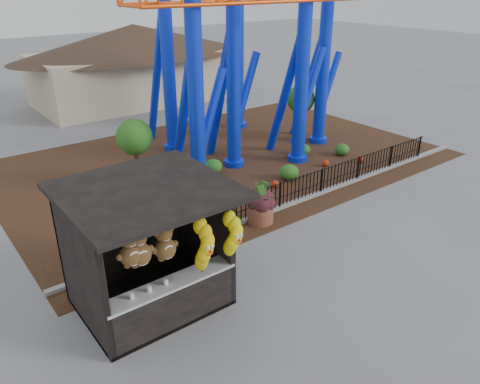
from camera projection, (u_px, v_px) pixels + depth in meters
ground at (277, 280)px, 12.18m from camera, size 120.00×120.00×0.00m
mulch_bed at (223, 160)px, 20.15m from camera, size 18.00×12.00×0.02m
curb at (305, 198)px, 16.52m from camera, size 18.00×0.18×0.12m
prize_booth at (152, 253)px, 10.52m from camera, size 3.50×3.40×3.12m
picket_fence at (324, 181)px, 16.84m from camera, size 12.20×0.06×1.00m
terracotta_planter at (260, 213)px, 14.92m from camera, size 1.05×1.05×0.65m
planter_foliage at (261, 195)px, 14.65m from camera, size 0.70×0.70×0.64m
potted_plant at (260, 209)px, 14.83m from camera, size 0.99×0.88×1.00m
landscaping at (267, 168)px, 18.56m from camera, size 7.81×3.32×0.60m
pavilion at (135, 50)px, 28.61m from camera, size 15.00×15.00×4.80m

